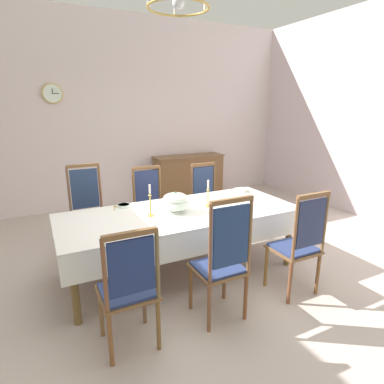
{
  "coord_description": "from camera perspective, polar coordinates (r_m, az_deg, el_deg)",
  "views": [
    {
      "loc": [
        -1.4,
        -2.97,
        1.92
      ],
      "look_at": [
        0.19,
        0.22,
        0.93
      ],
      "focal_mm": 29.68,
      "sensor_mm": 36.0,
      "label": 1
    }
  ],
  "objects": [
    {
      "name": "chair_south_b",
      "position": [
        2.87,
        5.49,
        -12.0
      ],
      "size": [
        0.44,
        0.42,
        1.2
      ],
      "color": "brown",
      "rests_on": "ground"
    },
    {
      "name": "sideboard",
      "position": [
        6.62,
        -0.59,
        2.71
      ],
      "size": [
        1.44,
        0.48,
        0.9
      ],
      "rotation": [
        0.0,
        0.0,
        3.14
      ],
      "color": "brown",
      "rests_on": "ground"
    },
    {
      "name": "candlestick_west",
      "position": [
        3.44,
        -7.51,
        -2.07
      ],
      "size": [
        0.07,
        0.07,
        0.35
      ],
      "color": "gold",
      "rests_on": "tablecloth"
    },
    {
      "name": "spoon_primary",
      "position": [
        4.53,
        9.71,
        0.36
      ],
      "size": [
        0.05,
        0.18,
        0.01
      ],
      "rotation": [
        0.0,
        0.0,
        -0.17
      ],
      "color": "gold",
      "rests_on": "tablecloth"
    },
    {
      "name": "mounted_clock",
      "position": [
        6.06,
        -23.78,
        15.9
      ],
      "size": [
        0.33,
        0.06,
        0.33
      ],
      "color": "#D1B251"
    },
    {
      "name": "soup_tureen",
      "position": [
        3.55,
        -2.97,
        -1.82
      ],
      "size": [
        0.3,
        0.3,
        0.24
      ],
      "color": "white",
      "rests_on": "tablecloth"
    },
    {
      "name": "chair_south_c",
      "position": [
        3.41,
        18.66,
        -8.62
      ],
      "size": [
        0.44,
        0.42,
        1.12
      ],
      "color": "brown",
      "rests_on": "ground"
    },
    {
      "name": "tablecloth",
      "position": [
        3.63,
        -2.07,
        -4.43
      ],
      "size": [
        2.68,
        1.12,
        0.3
      ],
      "color": "white",
      "rests_on": "dining_table"
    },
    {
      "name": "back_wall",
      "position": [
        6.28,
        -13.98,
        13.55
      ],
      "size": [
        7.25,
        0.08,
        3.5
      ],
      "primitive_type": "cube",
      "color": "silver",
      "rests_on": "ground"
    },
    {
      "name": "chandelier",
      "position": [
        3.53,
        -2.46,
        30.38
      ],
      "size": [
        0.62,
        0.61,
        0.66
      ],
      "color": "gold"
    },
    {
      "name": "chair_north_b",
      "position": [
        4.5,
        -7.48,
        -2.23
      ],
      "size": [
        0.44,
        0.42,
        1.08
      ],
      "rotation": [
        0.0,
        0.0,
        3.14
      ],
      "color": "brown",
      "rests_on": "ground"
    },
    {
      "name": "dining_table",
      "position": [
        3.63,
        -2.07,
        -4.55
      ],
      "size": [
        2.66,
        1.1,
        0.75
      ],
      "color": "brown",
      "rests_on": "ground"
    },
    {
      "name": "bowl_near_left",
      "position": [
        4.43,
        8.63,
        0.34
      ],
      "size": [
        0.18,
        0.18,
        0.04
      ],
      "color": "white",
      "rests_on": "tablecloth"
    },
    {
      "name": "ground",
      "position": [
        3.81,
        -1.04,
        -15.09
      ],
      "size": [
        7.25,
        6.23,
        0.04
      ],
      "primitive_type": "cube",
      "color": "#BBADA2"
    },
    {
      "name": "candlestick_east",
      "position": [
        3.72,
        2.9,
        -0.79
      ],
      "size": [
        0.07,
        0.07,
        0.33
      ],
      "color": "gold",
      "rests_on": "tablecloth"
    },
    {
      "name": "spoon_secondary",
      "position": [
        3.84,
        -13.7,
        -2.63
      ],
      "size": [
        0.06,
        0.17,
        0.01
      ],
      "rotation": [
        0.0,
        0.0,
        -0.28
      ],
      "color": "gold",
      "rests_on": "tablecloth"
    },
    {
      "name": "chair_north_c",
      "position": [
        4.85,
        2.7,
        -0.88
      ],
      "size": [
        0.44,
        0.42,
        1.06
      ],
      "rotation": [
        0.0,
        0.0,
        3.14
      ],
      "color": "brown",
      "rests_on": "ground"
    },
    {
      "name": "chair_south_a",
      "position": [
        2.61,
        -11.29,
        -16.43
      ],
      "size": [
        0.44,
        0.42,
        1.07
      ],
      "color": "brown",
      "rests_on": "ground"
    },
    {
      "name": "bowl_near_right",
      "position": [
        3.83,
        -12.12,
        -2.36
      ],
      "size": [
        0.16,
        0.16,
        0.03
      ],
      "color": "white",
      "rests_on": "tablecloth"
    },
    {
      "name": "chair_north_a",
      "position": [
        4.31,
        -18.18,
        -3.21
      ],
      "size": [
        0.44,
        0.42,
        1.19
      ],
      "rotation": [
        0.0,
        0.0,
        3.14
      ],
      "color": "brown",
      "rests_on": "ground"
    }
  ]
}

